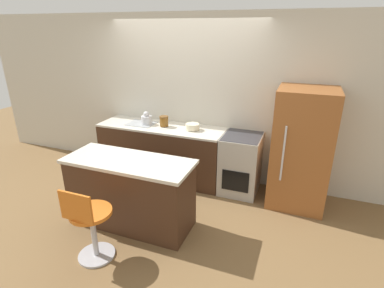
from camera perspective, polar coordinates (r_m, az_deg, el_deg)
ground_plane at (r=4.80m, az=-3.99°, el=-8.37°), size 14.00×14.00×0.00m
wall_back at (r=4.91m, az=-1.03°, el=8.70°), size 8.00×0.06×2.60m
back_counter at (r=5.00m, az=-5.76°, el=-1.47°), size 2.07×0.63×0.90m
kitchen_island at (r=3.87m, az=-11.57°, el=-8.99°), size 1.59×0.63×0.89m
oven_range at (r=4.59m, az=9.23°, el=-3.74°), size 0.56×0.64×0.90m
refrigerator at (r=4.34m, az=20.08°, el=-0.90°), size 0.76×0.74×1.66m
stool_chair at (r=3.44m, az=-18.81°, el=-14.37°), size 0.44×0.44×0.90m
kettle at (r=4.94m, az=-8.66°, el=4.74°), size 0.17×0.17×0.21m
mixing_bowl at (r=4.62m, az=0.09°, el=3.34°), size 0.21×0.21×0.09m
canister_jar at (r=4.80m, az=-5.35°, el=4.37°), size 0.14×0.14×0.16m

